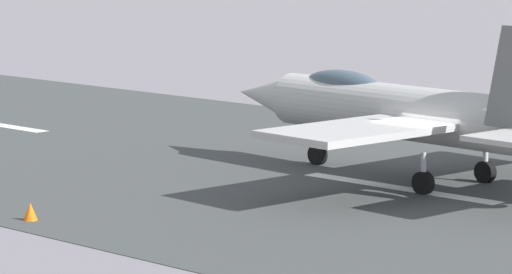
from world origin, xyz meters
TOP-DOWN VIEW (x-y plane):
  - ground_plane at (0.00, 0.00)m, footprint 400.00×400.00m
  - runway_strip at (-0.02, 0.00)m, footprint 240.00×26.00m
  - fighter_jet at (1.42, -1.43)m, footprint 16.82×14.09m
  - marker_cone_mid at (5.56, 11.86)m, footprint 0.44×0.44m

SIDE VIEW (x-z plane):
  - ground_plane at x=0.00m, z-range 0.00..0.00m
  - runway_strip at x=-0.02m, z-range 0.00..0.02m
  - marker_cone_mid at x=5.56m, z-range 0.00..0.55m
  - fighter_jet at x=1.42m, z-range -0.39..5.23m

